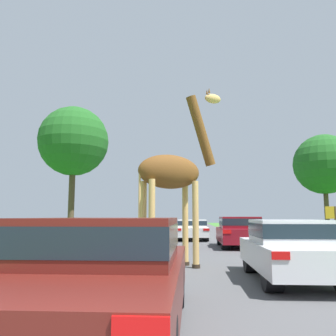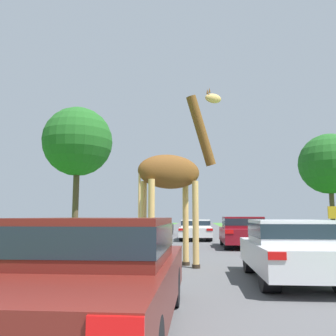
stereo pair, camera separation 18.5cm
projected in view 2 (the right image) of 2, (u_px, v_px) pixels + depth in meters
road at (192, 233)px, 30.28m from camera, size 7.38×120.00×0.00m
giraffe_near_road at (174, 175)px, 10.29m from camera, size 2.65×1.72×5.42m
car_lead_maroon at (98, 271)px, 4.43m from camera, size 1.87×4.77×1.41m
car_queue_right at (196, 229)px, 21.91m from camera, size 1.91×4.47×1.23m
car_queue_left at (140, 232)px, 15.44m from camera, size 1.97×4.52×1.35m
car_far_ahead at (243, 231)px, 16.58m from camera, size 1.94×4.11×1.41m
car_verge_right at (160, 226)px, 27.76m from camera, size 1.91×4.02×1.24m
car_rear_follower at (290, 248)px, 7.95m from camera, size 1.72×4.03×1.35m
tree_right_cluster at (330, 164)px, 30.16m from camera, size 5.12×5.12×8.43m
tree_far_right at (78, 142)px, 24.83m from camera, size 4.82×4.82×9.03m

